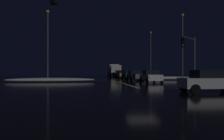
{
  "coord_description": "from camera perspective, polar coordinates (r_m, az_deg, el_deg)",
  "views": [
    {
      "loc": [
        -4.97,
        -19.57,
        1.54
      ],
      "look_at": [
        -1.0,
        11.82,
        1.59
      ],
      "focal_mm": 39.59,
      "sensor_mm": 36.0,
      "label": 1
    }
  ],
  "objects": [
    {
      "name": "traffic_signal_ne",
      "position": [
        29.85,
        17.5,
        4.26
      ],
      "size": [
        2.84,
        2.84,
        5.53
      ],
      "color": "#4C4C51",
      "rests_on": "ground"
    },
    {
      "name": "streetlamp_left_near",
      "position": [
        33.89,
        -14.62,
        6.56
      ],
      "size": [
        0.44,
        0.44,
        9.53
      ],
      "color": "#424247",
      "rests_on": "ground"
    },
    {
      "name": "box_truck",
      "position": [
        62.73,
        0.44,
        0.06
      ],
      "size": [
        2.68,
        8.28,
        3.08
      ],
      "color": "beige",
      "rests_on": "ground"
    },
    {
      "name": "traffic_signal_sw",
      "position": [
        12.53,
        -19.98,
        13.07
      ],
      "size": [
        2.57,
        2.57,
        6.46
      ],
      "color": "#4C4C51",
      "rests_on": "ground"
    },
    {
      "name": "snow_bank_left_curb",
      "position": [
        33.74,
        -14.09,
        -2.23
      ],
      "size": [
        11.81,
        1.5,
        0.57
      ],
      "color": "white",
      "rests_on": "ground"
    },
    {
      "name": "ground",
      "position": [
        20.25,
        7.05,
        -4.59
      ],
      "size": [
        120.0,
        120.0,
        0.1
      ],
      "primitive_type": "cube",
      "color": "black"
    },
    {
      "name": "streetlamp_right_near",
      "position": [
        36.53,
        15.96,
        6.12
      ],
      "size": [
        0.44,
        0.44,
        9.59
      ],
      "color": "#424247",
      "rests_on": "ground"
    },
    {
      "name": "stop_line_north",
      "position": [
        28.26,
        2.94,
        -3.21
      ],
      "size": [
        0.35,
        14.07,
        0.01
      ],
      "color": "white",
      "rests_on": "ground"
    },
    {
      "name": "sedan_gray",
      "position": [
        37.52,
        5.34,
        -1.22
      ],
      "size": [
        2.02,
        4.33,
        1.57
      ],
      "color": "slate",
      "rests_on": "ground"
    },
    {
      "name": "streetlamp_right_far",
      "position": [
        51.56,
        8.93,
        4.27
      ],
      "size": [
        0.44,
        0.44,
        9.54
      ],
      "color": "#424247",
      "rests_on": "ground"
    },
    {
      "name": "sedan_orange",
      "position": [
        49.94,
        2.39,
        -0.94
      ],
      "size": [
        2.02,
        4.33,
        1.57
      ],
      "color": "#C66014",
      "rests_on": "ground"
    },
    {
      "name": "centre_line_ns",
      "position": [
        39.72,
        -0.01,
        -2.31
      ],
      "size": [
        22.0,
        0.15,
        0.01
      ],
      "color": "yellow",
      "rests_on": "ground"
    },
    {
      "name": "sedan_blue",
      "position": [
        56.31,
        1.58,
        -0.85
      ],
      "size": [
        2.02,
        4.33,
        1.57
      ],
      "color": "navy",
      "rests_on": "ground"
    },
    {
      "name": "sedan_silver_crossing",
      "position": [
        18.35,
        21.73,
        -2.39
      ],
      "size": [
        4.33,
        2.02,
        1.57
      ],
      "color": "#B7B7BC",
      "rests_on": "ground"
    },
    {
      "name": "sedan_green",
      "position": [
        43.98,
        3.84,
        -1.06
      ],
      "size": [
        2.02,
        4.33,
        1.57
      ],
      "color": "#14512D",
      "rests_on": "ground"
    },
    {
      "name": "snow_bank_right_curb",
      "position": [
        40.79,
        12.86,
        -1.85
      ],
      "size": [
        9.93,
        1.5,
        0.57
      ],
      "color": "white",
      "rests_on": "ground"
    },
    {
      "name": "sedan_white",
      "position": [
        31.15,
        8.93,
        -1.45
      ],
      "size": [
        2.02,
        4.33,
        1.57
      ],
      "color": "silver",
      "rests_on": "ground"
    }
  ]
}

